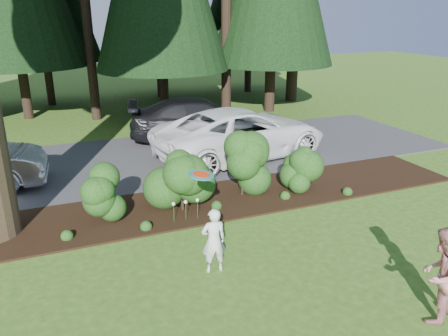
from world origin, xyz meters
name	(u,v)px	position (x,y,z in m)	size (l,w,h in m)	color
ground	(237,269)	(0.00, 0.00, 0.00)	(80.00, 80.00, 0.00)	#2E5719
mulch_bed	(187,205)	(0.00, 3.25, 0.03)	(16.00, 2.50, 0.05)	black
driveway	(150,158)	(0.00, 7.50, 0.01)	(22.00, 6.00, 0.03)	#38383A
shrub_row	(216,175)	(0.77, 3.14, 0.81)	(6.53, 1.60, 1.61)	#1D3C12
lily_cluster	(186,203)	(-0.30, 2.40, 0.50)	(0.69, 0.09, 0.57)	#1D3C12
car_white_suv	(242,133)	(3.00, 6.47, 0.89)	(2.84, 6.15, 1.71)	white
car_dark_suv	(200,119)	(2.43, 9.15, 0.83)	(2.25, 5.53, 1.60)	black
child	(214,241)	(-0.43, 0.14, 0.66)	(0.48, 0.32, 1.33)	silver
adult	(440,275)	(2.44, -2.55, 0.82)	(0.80, 0.62, 1.65)	#B11727
frisbee	(202,175)	(-0.53, 0.50, 1.90)	(0.49, 0.48, 0.12)	teal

